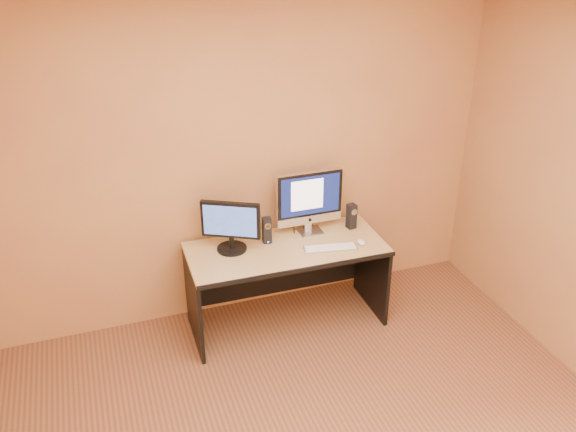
{
  "coord_description": "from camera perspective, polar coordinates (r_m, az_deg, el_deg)",
  "views": [
    {
      "loc": [
        -1.07,
        -2.16,
        2.99
      ],
      "look_at": [
        0.22,
        1.51,
        1.01
      ],
      "focal_mm": 38.0,
      "sensor_mm": 36.0,
      "label": 1
    }
  ],
  "objects": [
    {
      "name": "walls",
      "position": [
        2.95,
        5.77,
        -8.23
      ],
      "size": [
        4.0,
        4.0,
        2.6
      ],
      "primitive_type": null,
      "color": "#A17840",
      "rests_on": "ground"
    },
    {
      "name": "ceiling",
      "position": [
        2.44,
        7.23,
        17.53
      ],
      "size": [
        4.0,
        4.0,
        0.0
      ],
      "primitive_type": "plane",
      "color": "white",
      "rests_on": "walls"
    },
    {
      "name": "desk",
      "position": [
        4.79,
        -0.14,
        -6.53
      ],
      "size": [
        1.51,
        0.68,
        0.69
      ],
      "primitive_type": null,
      "rotation": [
        0.0,
        0.0,
        -0.02
      ],
      "color": "tan",
      "rests_on": "ground"
    },
    {
      "name": "imac",
      "position": [
        4.71,
        2.13,
        1.25
      ],
      "size": [
        0.53,
        0.2,
        0.51
      ],
      "primitive_type": null,
      "rotation": [
        0.0,
        0.0,
        -0.0
      ],
      "color": "#BCBCC0",
      "rests_on": "desk"
    },
    {
      "name": "second_monitor",
      "position": [
        4.51,
        -5.36,
        -0.98
      ],
      "size": [
        0.5,
        0.41,
        0.39
      ],
      "primitive_type": null,
      "rotation": [
        0.0,
        0.0,
        -0.49
      ],
      "color": "black",
      "rests_on": "desk"
    },
    {
      "name": "speaker_left",
      "position": [
        4.64,
        -1.99,
        -1.33
      ],
      "size": [
        0.07,
        0.07,
        0.21
      ],
      "primitive_type": null,
      "rotation": [
        0.0,
        0.0,
        -0.07
      ],
      "color": "black",
      "rests_on": "desk"
    },
    {
      "name": "speaker_right",
      "position": [
        4.87,
        5.96,
        -0.01
      ],
      "size": [
        0.07,
        0.08,
        0.21
      ],
      "primitive_type": null,
      "rotation": [
        0.0,
        0.0,
        0.17
      ],
      "color": "black",
      "rests_on": "desk"
    },
    {
      "name": "keyboard",
      "position": [
        4.6,
        4.0,
        -2.99
      ],
      "size": [
        0.41,
        0.18,
        0.02
      ],
      "primitive_type": "cube",
      "rotation": [
        0.0,
        0.0,
        -0.18
      ],
      "color": "#B9B8BD",
      "rests_on": "desk"
    },
    {
      "name": "mouse",
      "position": [
        4.68,
        6.85,
        -2.44
      ],
      "size": [
        0.06,
        0.1,
        0.03
      ],
      "primitive_type": "ellipsoid",
      "rotation": [
        0.0,
        0.0,
        -0.11
      ],
      "color": "silver",
      "rests_on": "desk"
    },
    {
      "name": "cable_a",
      "position": [
        4.94,
        2.09,
        -0.76
      ],
      "size": [
        0.09,
        0.19,
        0.01
      ],
      "primitive_type": "cylinder",
      "rotation": [
        1.57,
        0.0,
        0.41
      ],
      "color": "black",
      "rests_on": "desk"
    },
    {
      "name": "cable_b",
      "position": [
        4.87,
        0.57,
        -1.14
      ],
      "size": [
        0.06,
        0.16,
        0.01
      ],
      "primitive_type": "cylinder",
      "rotation": [
        1.57,
        0.0,
        -0.33
      ],
      "color": "black",
      "rests_on": "desk"
    }
  ]
}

